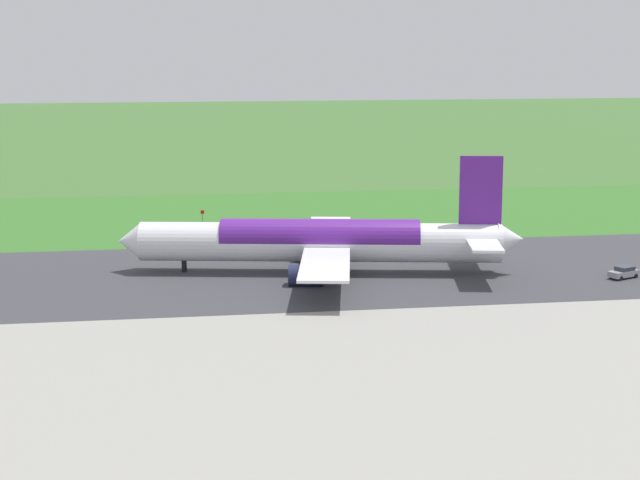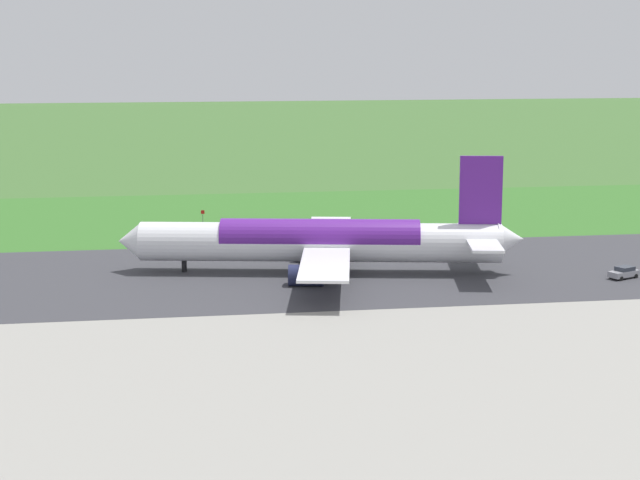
# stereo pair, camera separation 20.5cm
# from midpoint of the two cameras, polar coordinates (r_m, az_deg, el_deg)

# --- Properties ---
(ground_plane) EXTENTS (800.00, 800.00, 0.00)m
(ground_plane) POSITION_cam_midpoint_polar(r_m,az_deg,el_deg) (143.77, 3.21, -1.67)
(ground_plane) COLOR #3D662D
(runway_asphalt) EXTENTS (600.00, 40.96, 0.06)m
(runway_asphalt) POSITION_cam_midpoint_polar(r_m,az_deg,el_deg) (143.76, 3.21, -1.66)
(runway_asphalt) COLOR #38383D
(runway_asphalt) RESTS_ON ground
(apron_concrete) EXTENTS (440.00, 110.00, 0.05)m
(apron_concrete) POSITION_cam_midpoint_polar(r_m,az_deg,el_deg) (89.03, 11.32, -9.71)
(apron_concrete) COLOR gray
(apron_concrete) RESTS_ON ground
(grass_verge_foreground) EXTENTS (600.00, 80.00, 0.04)m
(grass_verge_foreground) POSITION_cam_midpoint_polar(r_m,az_deg,el_deg) (178.43, 0.79, 0.78)
(grass_verge_foreground) COLOR #346B27
(grass_verge_foreground) RESTS_ON ground
(airliner_main) EXTENTS (53.88, 44.35, 15.88)m
(airliner_main) POSITION_cam_midpoint_polar(r_m,az_deg,el_deg) (141.40, 0.11, -0.06)
(airliner_main) COLOR white
(airliner_main) RESTS_ON ground
(service_car_followme) EXTENTS (4.57, 3.38, 1.62)m
(service_car_followme) POSITION_cam_midpoint_polar(r_m,az_deg,el_deg) (144.37, 15.92, -1.67)
(service_car_followme) COLOR gray
(service_car_followme) RESTS_ON ground
(no_stopping_sign) EXTENTS (0.60, 0.10, 2.56)m
(no_stopping_sign) POSITION_cam_midpoint_polar(r_m,az_deg,el_deg) (179.42, -6.35, 1.26)
(no_stopping_sign) COLOR slate
(no_stopping_sign) RESTS_ON ground
(traffic_cone_orange) EXTENTS (0.40, 0.40, 0.55)m
(traffic_cone_orange) POSITION_cam_midpoint_polar(r_m,az_deg,el_deg) (176.80, -7.63, 0.68)
(traffic_cone_orange) COLOR orange
(traffic_cone_orange) RESTS_ON ground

